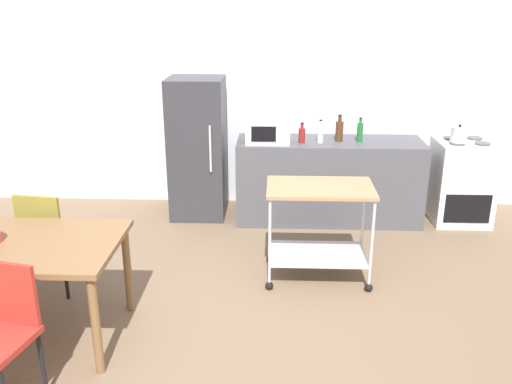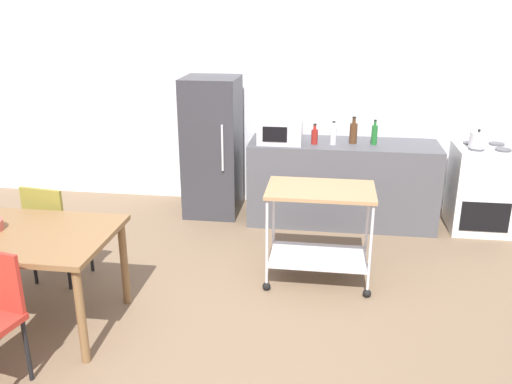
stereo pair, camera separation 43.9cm
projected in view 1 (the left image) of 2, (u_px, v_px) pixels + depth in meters
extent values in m
plane|color=brown|center=(226.00, 360.00, 3.74)|extent=(12.00, 12.00, 0.00)
cube|color=white|center=(249.00, 81.00, 6.27)|extent=(8.40, 0.12, 2.90)
cube|color=#4C4C51|center=(328.00, 181.00, 6.01)|extent=(2.00, 0.64, 0.90)
cube|color=brown|center=(10.00, 245.00, 3.77)|extent=(1.50, 0.90, 0.04)
cylinder|color=brown|center=(96.00, 326.00, 3.50)|extent=(0.06, 0.06, 0.71)
cylinder|color=brown|center=(128.00, 269.00, 4.24)|extent=(0.06, 0.06, 0.71)
cube|color=olive|center=(53.00, 236.00, 4.54)|extent=(0.45, 0.45, 0.04)
cube|color=olive|center=(38.00, 220.00, 4.30)|extent=(0.38, 0.08, 0.40)
cylinder|color=black|center=(85.00, 256.00, 4.75)|extent=(0.03, 0.03, 0.45)
cylinder|color=black|center=(49.00, 253.00, 4.81)|extent=(0.03, 0.03, 0.45)
cylinder|color=black|center=(65.00, 274.00, 4.43)|extent=(0.03, 0.03, 0.45)
cylinder|color=black|center=(27.00, 270.00, 4.49)|extent=(0.03, 0.03, 0.45)
cube|color=#B72D23|center=(8.00, 293.00, 3.23)|extent=(0.38, 0.11, 0.40)
cylinder|color=black|center=(42.00, 364.00, 3.34)|extent=(0.03, 0.03, 0.45)
cube|color=white|center=(461.00, 182.00, 5.97)|extent=(0.60, 0.60, 0.90)
cube|color=black|center=(468.00, 209.00, 5.75)|extent=(0.48, 0.01, 0.32)
cylinder|color=#47474C|center=(457.00, 143.00, 5.71)|extent=(0.16, 0.16, 0.02)
cylinder|color=#47474C|center=(483.00, 144.00, 5.70)|extent=(0.16, 0.16, 0.02)
cylinder|color=#47474C|center=(451.00, 138.00, 5.94)|extent=(0.16, 0.16, 0.02)
cylinder|color=#47474C|center=(475.00, 138.00, 5.93)|extent=(0.16, 0.16, 0.02)
cube|color=#333338|center=(198.00, 148.00, 6.05)|extent=(0.60, 0.60, 1.55)
cylinder|color=silver|center=(210.00, 149.00, 5.72)|extent=(0.02, 0.02, 0.50)
cube|color=#A37A51|center=(320.00, 188.00, 4.59)|extent=(0.90, 0.56, 0.03)
cube|color=silver|center=(318.00, 254.00, 4.80)|extent=(0.83, 0.52, 0.02)
cylinder|color=silver|center=(270.00, 241.00, 4.50)|extent=(0.02, 0.02, 0.76)
sphere|color=black|center=(269.00, 286.00, 4.64)|extent=(0.07, 0.07, 0.07)
cylinder|color=silver|center=(372.00, 243.00, 4.47)|extent=(0.02, 0.02, 0.76)
sphere|color=black|center=(369.00, 288.00, 4.61)|extent=(0.07, 0.07, 0.07)
cylinder|color=silver|center=(270.00, 218.00, 4.97)|extent=(0.02, 0.02, 0.76)
sphere|color=black|center=(270.00, 259.00, 5.11)|extent=(0.07, 0.07, 0.07)
cylinder|color=silver|center=(363.00, 220.00, 4.94)|extent=(0.02, 0.02, 0.76)
sphere|color=black|center=(360.00, 261.00, 5.08)|extent=(0.07, 0.07, 0.07)
cube|color=silver|center=(268.00, 130.00, 5.75)|extent=(0.46, 0.34, 0.26)
cube|color=black|center=(264.00, 134.00, 5.59)|extent=(0.25, 0.01, 0.16)
cylinder|color=maroon|center=(302.00, 136.00, 5.76)|extent=(0.07, 0.07, 0.15)
cylinder|color=maroon|center=(302.00, 126.00, 5.72)|extent=(0.03, 0.03, 0.05)
cylinder|color=black|center=(302.00, 123.00, 5.71)|extent=(0.03, 0.03, 0.01)
cylinder|color=silver|center=(320.00, 134.00, 5.75)|extent=(0.06, 0.06, 0.19)
cylinder|color=silver|center=(321.00, 123.00, 5.71)|extent=(0.03, 0.03, 0.04)
cylinder|color=black|center=(321.00, 120.00, 5.70)|extent=(0.03, 0.03, 0.01)
cylinder|color=#4C2D19|center=(339.00, 131.00, 5.81)|extent=(0.08, 0.08, 0.21)
cylinder|color=#4C2D19|center=(340.00, 119.00, 5.77)|extent=(0.04, 0.04, 0.06)
cylinder|color=black|center=(340.00, 115.00, 5.76)|extent=(0.04, 0.04, 0.01)
cylinder|color=#1E6628|center=(360.00, 132.00, 5.79)|extent=(0.06, 0.06, 0.20)
cylinder|color=#1E6628|center=(361.00, 121.00, 5.74)|extent=(0.03, 0.03, 0.05)
cylinder|color=black|center=(361.00, 118.00, 5.73)|extent=(0.03, 0.03, 0.01)
cylinder|color=silver|center=(459.00, 135.00, 5.70)|extent=(0.17, 0.17, 0.16)
sphere|color=black|center=(460.00, 126.00, 5.67)|extent=(0.03, 0.03, 0.03)
cylinder|color=silver|center=(470.00, 132.00, 5.69)|extent=(0.08, 0.02, 0.07)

